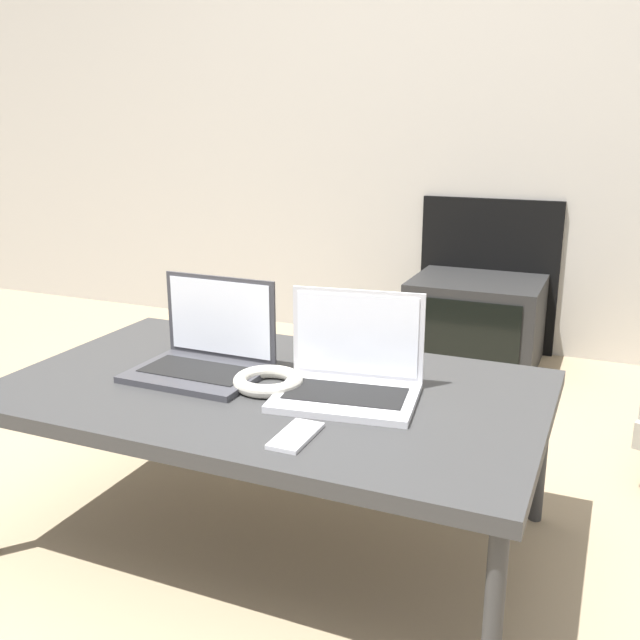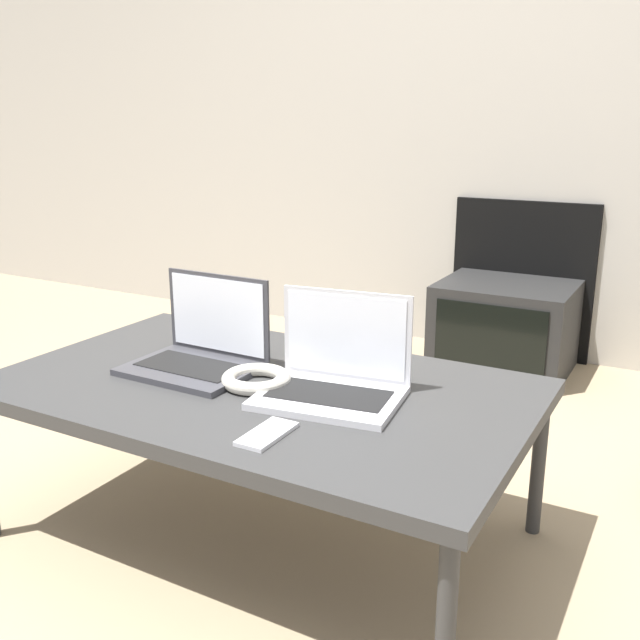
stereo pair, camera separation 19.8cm
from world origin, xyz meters
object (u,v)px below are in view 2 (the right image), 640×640
at_px(laptop_right, 335,374).
at_px(headphones, 258,379).
at_px(phone, 267,434).
at_px(tv, 504,327).
at_px(laptop_left, 201,349).

xyz_separation_m(laptop_right, headphones, (-0.19, -0.04, -0.03)).
distance_m(phone, tv, 1.83).
bearing_deg(laptop_right, tv, 81.98).
relative_size(phone, tv, 0.26).
height_order(laptop_left, tv, laptop_left).
distance_m(headphones, tv, 1.62).
height_order(laptop_right, headphones, laptop_right).
bearing_deg(tv, laptop_left, -104.38).
relative_size(laptop_left, headphones, 1.92).
bearing_deg(laptop_right, headphones, -175.68).
distance_m(laptop_right, tv, 1.57).
bearing_deg(headphones, tv, 83.11).
distance_m(laptop_right, headphones, 0.20).
relative_size(laptop_left, laptop_right, 0.92).
relative_size(laptop_right, headphones, 2.08).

